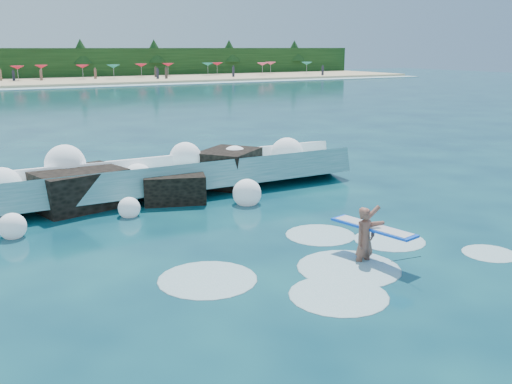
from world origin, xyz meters
TOP-DOWN VIEW (x-y plane):
  - ground at (0.00, 0.00)m, footprint 200.00×200.00m
  - breaking_wave at (-1.40, 7.68)m, footprint 18.94×2.91m
  - rock_cluster at (0.40, 7.19)m, footprint 8.70×3.67m
  - surfer_with_board at (2.76, -1.25)m, footprint 1.10×2.87m
  - wave_spray at (-1.79, 7.53)m, footprint 15.91×4.65m
  - surf_foam at (1.82, -0.94)m, footprint 8.82×5.54m
  - beachgoers at (3.84, 74.13)m, footprint 107.59×13.32m

SIDE VIEW (x-z plane):
  - ground at x=0.00m, z-range 0.00..0.00m
  - surf_foam at x=1.82m, z-range -0.06..0.06m
  - rock_cluster at x=0.40m, z-range -0.29..1.29m
  - breaking_wave at x=-1.40m, z-range -0.25..1.39m
  - surfer_with_board at x=2.76m, z-range -0.22..1.45m
  - wave_spray at x=-1.79m, z-range -0.06..1.98m
  - beachgoers at x=3.84m, z-range 0.11..2.00m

